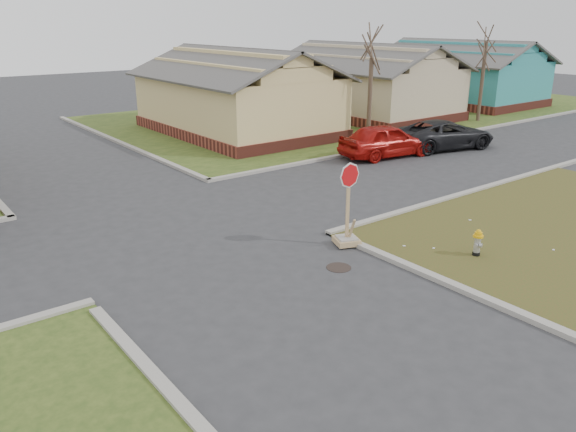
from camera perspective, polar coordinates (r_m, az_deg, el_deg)
ground at (r=13.66m, az=-3.14°, el=-6.91°), size 120.00×120.00×0.00m
verge_far_right at (r=40.76m, az=8.26°, el=10.67°), size 37.00×19.00×0.05m
curbs at (r=17.70m, az=-12.36°, el=-1.07°), size 80.00×40.00×0.12m
manhole at (r=14.55m, az=5.18°, el=-5.23°), size 0.64×0.64×0.01m
side_house_yellow at (r=31.77m, az=-5.27°, el=12.31°), size 7.60×11.60×4.70m
side_house_tan at (r=38.03m, az=7.89°, el=13.36°), size 7.60×11.60×4.70m
side_house_teal at (r=45.65m, az=17.07°, el=13.69°), size 7.60×11.60×4.70m
tree_mid_right at (r=29.40m, az=8.30°, el=11.55°), size 0.22×0.22×4.20m
tree_far_right at (r=37.31m, az=19.10°, el=12.77°), size 0.22×0.22×4.76m
fire_hydrant at (r=15.79m, az=18.70°, el=-2.43°), size 0.28×0.28×0.74m
stop_sign at (r=15.78m, az=6.03°, el=-1.08°), size 0.67×0.65×2.36m
red_sedan at (r=26.47m, az=9.94°, el=7.59°), size 4.76×2.49×1.55m
dark_pickup at (r=28.92m, az=15.63°, el=8.00°), size 5.43×3.46×1.39m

